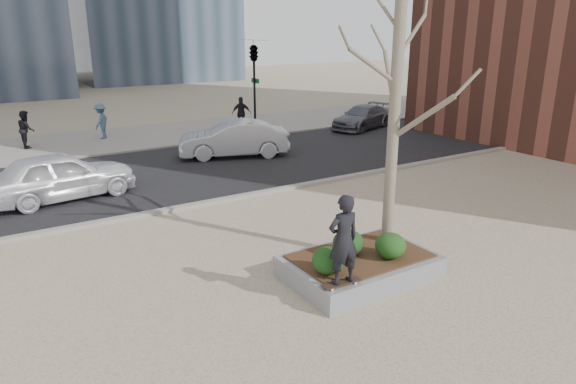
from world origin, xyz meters
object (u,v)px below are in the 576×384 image
planter (360,267)px  police_car (61,176)px  skateboard (342,284)px  skateboarder (343,240)px

planter → police_car: size_ratio=0.70×
skateboard → skateboarder: size_ratio=0.46×
skateboarder → police_car: bearing=-67.0°
skateboard → police_car: (-3.21, 9.55, 0.26)m
planter → skateboard: skateboard is taller
skateboarder → skateboard: bearing=-0.0°
planter → skateboard: bearing=-143.9°
skateboard → police_car: police_car is taller
planter → skateboard: 1.39m
skateboard → police_car: 10.08m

